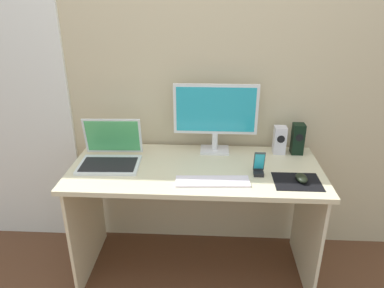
{
  "coord_description": "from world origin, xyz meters",
  "views": [
    {
      "loc": [
        0.08,
        -1.86,
        1.71
      ],
      "look_at": [
        -0.02,
        -0.02,
        0.91
      ],
      "focal_mm": 33.5,
      "sensor_mm": 36.0,
      "label": 1
    }
  ],
  "objects": [
    {
      "name": "door_left",
      "position": [
        -1.24,
        0.33,
        1.01
      ],
      "size": [
        0.82,
        0.02,
        2.02
      ],
      "primitive_type": "cube",
      "color": "white",
      "rests_on": "ground_plane"
    },
    {
      "name": "laptop",
      "position": [
        -0.51,
        0.03,
        0.8
      ],
      "size": [
        0.36,
        0.3,
        0.25
      ],
      "color": "white",
      "rests_on": "desk"
    },
    {
      "name": "desk",
      "position": [
        0.0,
        0.0,
        0.6
      ],
      "size": [
        1.46,
        0.63,
        0.75
      ],
      "color": "beige",
      "rests_on": "ground_plane"
    },
    {
      "name": "wall_back",
      "position": [
        0.0,
        0.36,
        1.25
      ],
      "size": [
        6.0,
        0.04,
        2.5
      ],
      "primitive_type": "cube",
      "color": "#C8B895",
      "rests_on": "ground_plane"
    },
    {
      "name": "speaker_right",
      "position": [
        0.62,
        0.23,
        0.85
      ],
      "size": [
        0.07,
        0.08,
        0.19
      ],
      "color": "black",
      "rests_on": "desk"
    },
    {
      "name": "keyboard_external",
      "position": [
        0.1,
        -0.17,
        0.76
      ],
      "size": [
        0.4,
        0.14,
        0.01
      ],
      "primitive_type": "cube",
      "rotation": [
        0.0,
        0.0,
        0.06
      ],
      "color": "white",
      "rests_on": "desk"
    },
    {
      "name": "mousepad",
      "position": [
        0.55,
        -0.15,
        0.76
      ],
      "size": [
        0.25,
        0.2,
        0.0
      ],
      "primitive_type": "cube",
      "color": "black",
      "rests_on": "desk"
    },
    {
      "name": "speaker_near_monitor",
      "position": [
        0.51,
        0.23,
        0.84
      ],
      "size": [
        0.07,
        0.08,
        0.17
      ],
      "color": "silver",
      "rests_on": "desk"
    },
    {
      "name": "mouse",
      "position": [
        0.58,
        -0.14,
        0.78
      ],
      "size": [
        0.07,
        0.1,
        0.04
      ],
      "primitive_type": "ellipsoid",
      "rotation": [
        0.0,
        0.0,
        0.08
      ],
      "color": "black",
      "rests_on": "mousepad"
    },
    {
      "name": "ground_plane",
      "position": [
        0.0,
        0.0,
        0.0
      ],
      "size": [
        8.0,
        8.0,
        0.0
      ],
      "primitive_type": "plane",
      "color": "brown"
    },
    {
      "name": "phone_in_dock",
      "position": [
        0.35,
        -0.07,
        0.8
      ],
      "size": [
        0.06,
        0.06,
        0.14
      ],
      "color": "black",
      "rests_on": "desk"
    },
    {
      "name": "monitor",
      "position": [
        0.11,
        0.23,
        1.0
      ],
      "size": [
        0.52,
        0.14,
        0.44
      ],
      "color": "white",
      "rests_on": "desk"
    }
  ]
}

